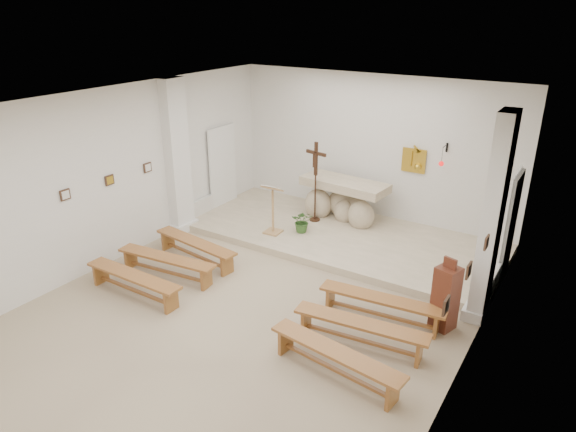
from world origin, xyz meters
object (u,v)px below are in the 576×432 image
Objects in this scene: bench_left_front at (196,246)px; bench_right_second at (361,328)px; bench_left_third at (133,280)px; crucifix_stand at (315,176)px; donation_pedestal at (446,298)px; bench_right_third at (336,357)px; altar at (343,203)px; lectern at (272,209)px; bench_left_second at (167,262)px; bench_right_front at (382,303)px.

bench_right_second is at bearing -4.29° from bench_left_front.
bench_right_second is at bearing 11.59° from bench_left_third.
crucifix_stand is 3.24m from bench_left_front.
bench_right_third is (-0.93, -2.02, -0.22)m from donation_pedestal.
altar is at bearing 71.45° from bench_left_third.
lectern is 0.55× the size of bench_left_second.
bench_left_second is 0.83m from bench_left_third.
bench_left_front is 1.66m from bench_left_third.
altar is at bearing 122.95° from bench_right_third.
crucifix_stand is 4.19m from bench_right_front.
crucifix_stand is 1.50× the size of donation_pedestal.
bench_right_front is at bearing -49.11° from altar.
altar is at bearing 54.36° from crucifix_stand.
crucifix_stand is 0.89× the size of bench_left_front.
altar is at bearing 70.30° from bench_left_front.
bench_left_second is 1.00× the size of bench_right_third.
donation_pedestal is 2.23m from bench_right_third.
bench_left_second is (0.00, -0.83, 0.00)m from bench_left_front.
donation_pedestal is at bearing 45.85° from bench_right_second.
bench_right_third is (0.00, -0.83, 0.00)m from bench_right_second.
donation_pedestal reaches higher than altar.
bench_left_third is 0.99× the size of bench_right_third.
crucifix_stand reaches higher than bench_right_front.
altar is 1.00× the size of bench_right_front.
bench_right_front and bench_right_second have the same top height.
crucifix_stand reaches higher than bench_left_second.
bench_right_second is at bearing -6.12° from bench_left_second.
bench_left_front is at bearing -116.73° from lectern.
bench_right_second is 4.17m from bench_left_third.
bench_left_third is at bearing -172.79° from bench_right_third.
bench_right_second is 0.83m from bench_right_third.
lectern is 0.55× the size of bench_left_front.
altar is 1.00× the size of bench_right_second.
lectern reaches higher than bench_left_front.
lectern is at bearing 136.30° from bench_right_second.
bench_left_front and bench_right_third have the same top height.
bench_right_second is at bearing -54.91° from altar.
donation_pedestal is (3.33, -2.96, 0.00)m from altar.
lectern is 0.92× the size of donation_pedestal.
lectern reaches higher than bench_right_front.
lectern is 1.92m from bench_left_front.
bench_right_third is (3.34, -3.39, -0.39)m from lectern.
lectern reaches higher than bench_right_third.
bench_right_second is at bearing 97.21° from bench_right_third.
bench_left_third is at bearing -105.93° from lectern.
crucifix_stand is at bearing 121.90° from bench_right_second.
crucifix_stand is at bearing 66.27° from bench_left_second.
lectern is 3.49m from bench_left_third.
bench_right_front is (4.08, 0.00, 0.00)m from bench_left_front.
donation_pedestal is 0.60× the size of bench_left_third.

